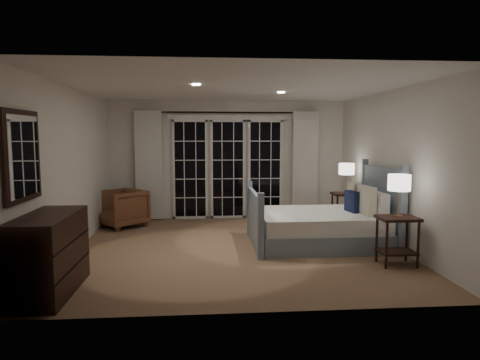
{
  "coord_description": "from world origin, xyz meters",
  "views": [
    {
      "loc": [
        -0.48,
        -6.6,
        1.78
      ],
      "look_at": [
        0.08,
        0.28,
        1.05
      ],
      "focal_mm": 32.0,
      "sensor_mm": 36.0,
      "label": 1
    }
  ],
  "objects": [
    {
      "name": "wall_front",
      "position": [
        0.0,
        -2.5,
        1.25
      ],
      "size": [
        5.0,
        0.02,
        2.5
      ],
      "primitive_type": "cube",
      "color": "white",
      "rests_on": "floor"
    },
    {
      "name": "nightstand_right",
      "position": [
        2.22,
        1.37,
        0.44
      ],
      "size": [
        0.51,
        0.41,
        0.67
      ],
      "color": "black",
      "rests_on": "floor"
    },
    {
      "name": "french_doors",
      "position": [
        0.0,
        2.46,
        1.09
      ],
      "size": [
        2.5,
        0.04,
        2.2
      ],
      "color": "black",
      "rests_on": "wall_back"
    },
    {
      "name": "armchair",
      "position": [
        -2.1,
        1.73,
        0.36
      ],
      "size": [
        1.11,
        1.11,
        0.73
      ],
      "primitive_type": "imported",
      "rotation": [
        0.0,
        0.0,
        -0.84
      ],
      "color": "brown",
      "rests_on": "floor"
    },
    {
      "name": "mirror",
      "position": [
        -2.47,
        -1.78,
        1.55
      ],
      "size": [
        0.05,
        0.85,
        1.0
      ],
      "color": "black",
      "rests_on": "wall_left"
    },
    {
      "name": "nightstand_left",
      "position": [
        2.13,
        -1.08,
        0.44
      ],
      "size": [
        0.52,
        0.41,
        0.67
      ],
      "color": "black",
      "rests_on": "floor"
    },
    {
      "name": "wall_back",
      "position": [
        0.0,
        2.5,
        1.25
      ],
      "size": [
        5.0,
        0.02,
        2.5
      ],
      "primitive_type": "cube",
      "color": "white",
      "rests_on": "floor"
    },
    {
      "name": "ceiling",
      "position": [
        0.0,
        0.0,
        2.5
      ],
      "size": [
        5.0,
        5.0,
        0.0
      ],
      "primitive_type": "plane",
      "rotation": [
        3.14,
        0.0,
        0.0
      ],
      "color": "white",
      "rests_on": "wall_back"
    },
    {
      "name": "wall_right",
      "position": [
        2.5,
        0.0,
        1.25
      ],
      "size": [
        0.02,
        5.0,
        2.5
      ],
      "primitive_type": "cube",
      "color": "white",
      "rests_on": "floor"
    },
    {
      "name": "bed",
      "position": [
        1.42,
        0.12,
        0.32
      ],
      "size": [
        2.16,
        1.54,
        1.25
      ],
      "color": "gray",
      "rests_on": "floor"
    },
    {
      "name": "downlight_a",
      "position": [
        0.8,
        0.6,
        2.49
      ],
      "size": [
        0.12,
        0.12,
        0.01
      ],
      "primitive_type": "cylinder",
      "color": "white",
      "rests_on": "ceiling"
    },
    {
      "name": "curtain_left",
      "position": [
        -1.65,
        2.38,
        1.15
      ],
      "size": [
        0.55,
        0.1,
        2.25
      ],
      "primitive_type": "cube",
      "color": "silver",
      "rests_on": "curtain_rod"
    },
    {
      "name": "dresser",
      "position": [
        -2.23,
        -1.78,
        0.45
      ],
      "size": [
        0.54,
        1.27,
        0.9
      ],
      "color": "black",
      "rests_on": "floor"
    },
    {
      "name": "floor",
      "position": [
        0.0,
        0.0,
        0.0
      ],
      "size": [
        5.0,
        5.0,
        0.0
      ],
      "primitive_type": "plane",
      "color": "#8C664B",
      "rests_on": "ground"
    },
    {
      "name": "downlight_b",
      "position": [
        -0.6,
        -0.4,
        2.49
      ],
      "size": [
        0.12,
        0.12,
        0.01
      ],
      "primitive_type": "cylinder",
      "color": "white",
      "rests_on": "ceiling"
    },
    {
      "name": "curtain_rod",
      "position": [
        0.0,
        2.4,
        2.25
      ],
      "size": [
        3.5,
        0.03,
        0.03
      ],
      "primitive_type": "cylinder",
      "rotation": [
        0.0,
        1.57,
        0.0
      ],
      "color": "black",
      "rests_on": "wall_back"
    },
    {
      "name": "wall_left",
      "position": [
        -2.5,
        0.0,
        1.25
      ],
      "size": [
        0.02,
        5.0,
        2.5
      ],
      "primitive_type": "cube",
      "color": "white",
      "rests_on": "floor"
    },
    {
      "name": "lamp_left",
      "position": [
        2.13,
        -1.08,
        1.13
      ],
      "size": [
        0.3,
        0.3,
        0.58
      ],
      "color": "#B68049",
      "rests_on": "nightstand_left"
    },
    {
      "name": "curtain_right",
      "position": [
        1.65,
        2.38,
        1.15
      ],
      "size": [
        0.55,
        0.1,
        2.25
      ],
      "primitive_type": "cube",
      "color": "silver",
      "rests_on": "curtain_rod"
    },
    {
      "name": "lamp_right",
      "position": [
        2.22,
        1.37,
        1.12
      ],
      "size": [
        0.3,
        0.3,
        0.57
      ],
      "color": "#B68049",
      "rests_on": "nightstand_right"
    }
  ]
}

